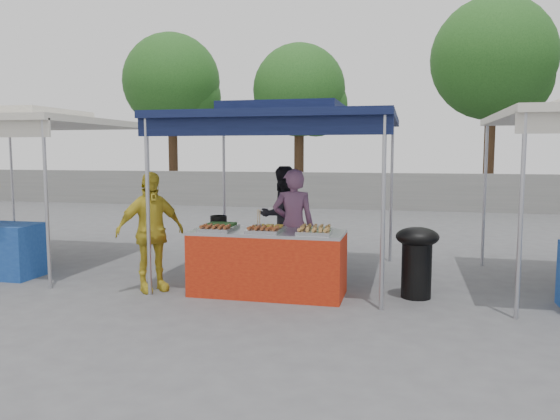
% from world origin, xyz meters
% --- Properties ---
extents(ground_plane, '(80.00, 80.00, 0.00)m').
position_xyz_m(ground_plane, '(0.00, 0.00, 0.00)').
color(ground_plane, '#535355').
extents(back_wall, '(40.00, 0.25, 1.20)m').
position_xyz_m(back_wall, '(0.00, 11.00, 0.60)').
color(back_wall, slate).
rests_on(back_wall, ground_plane).
extents(main_canopy, '(3.20, 3.20, 2.57)m').
position_xyz_m(main_canopy, '(0.00, 0.97, 2.37)').
color(main_canopy, '#ACACB3').
rests_on(main_canopy, ground_plane).
extents(neighbor_stall_left, '(3.20, 3.20, 2.57)m').
position_xyz_m(neighbor_stall_left, '(-4.50, 0.57, 1.60)').
color(neighbor_stall_left, '#ACACB3').
rests_on(neighbor_stall_left, ground_plane).
extents(tree_0, '(3.80, 3.79, 6.52)m').
position_xyz_m(tree_0, '(-7.27, 13.44, 4.46)').
color(tree_0, '#3B2717').
rests_on(tree_0, ground_plane).
extents(tree_1, '(3.46, 3.39, 5.83)m').
position_xyz_m(tree_1, '(-2.08, 13.12, 3.99)').
color(tree_1, '#3B2717').
rests_on(tree_1, ground_plane).
extents(tree_2, '(4.11, 4.11, 7.06)m').
position_xyz_m(tree_2, '(4.58, 13.05, 4.83)').
color(tree_2, '#3B2717').
rests_on(tree_2, ground_plane).
extents(vendor_table, '(2.00, 0.80, 0.85)m').
position_xyz_m(vendor_table, '(0.00, -0.10, 0.43)').
color(vendor_table, '#B22710').
rests_on(vendor_table, ground_plane).
extents(food_tray_fl, '(0.42, 0.30, 0.07)m').
position_xyz_m(food_tray_fl, '(-0.64, -0.34, 0.88)').
color(food_tray_fl, '#B8B8BD').
rests_on(food_tray_fl, vendor_table).
extents(food_tray_fm, '(0.42, 0.30, 0.07)m').
position_xyz_m(food_tray_fm, '(0.00, -0.34, 0.88)').
color(food_tray_fm, '#B8B8BD').
rests_on(food_tray_fm, vendor_table).
extents(food_tray_fr, '(0.42, 0.30, 0.07)m').
position_xyz_m(food_tray_fr, '(0.65, -0.32, 0.88)').
color(food_tray_fr, '#B8B8BD').
rests_on(food_tray_fr, vendor_table).
extents(food_tray_bl, '(0.42, 0.30, 0.07)m').
position_xyz_m(food_tray_bl, '(-0.66, -0.02, 0.88)').
color(food_tray_bl, '#B8B8BD').
rests_on(food_tray_bl, vendor_table).
extents(food_tray_bm, '(0.42, 0.30, 0.07)m').
position_xyz_m(food_tray_bm, '(-0.01, -0.01, 0.88)').
color(food_tray_bm, '#B8B8BD').
rests_on(food_tray_bm, vendor_table).
extents(food_tray_br, '(0.42, 0.30, 0.07)m').
position_xyz_m(food_tray_br, '(0.62, -0.04, 0.88)').
color(food_tray_br, '#B8B8BD').
rests_on(food_tray_br, vendor_table).
extents(cooking_pot, '(0.23, 0.23, 0.14)m').
position_xyz_m(cooking_pot, '(-0.80, 0.25, 0.92)').
color(cooking_pot, black).
rests_on(cooking_pot, vendor_table).
extents(skewer_cup, '(0.08, 0.08, 0.10)m').
position_xyz_m(skewer_cup, '(-0.09, -0.20, 0.90)').
color(skewer_cup, '#ACACB3').
rests_on(skewer_cup, vendor_table).
extents(wok_burner, '(0.55, 0.55, 0.93)m').
position_xyz_m(wok_burner, '(1.91, 0.18, 0.55)').
color(wok_burner, black).
rests_on(wok_burner, ground_plane).
extents(crate_left, '(0.49, 0.34, 0.29)m').
position_xyz_m(crate_left, '(-0.54, 0.62, 0.15)').
color(crate_left, navy).
rests_on(crate_left, ground_plane).
extents(crate_right, '(0.54, 0.38, 0.32)m').
position_xyz_m(crate_right, '(0.20, 0.62, 0.16)').
color(crate_right, navy).
rests_on(crate_right, ground_plane).
extents(crate_stacked, '(0.51, 0.36, 0.31)m').
position_xyz_m(crate_stacked, '(0.20, 0.62, 0.48)').
color(crate_stacked, navy).
rests_on(crate_stacked, crate_right).
extents(vendor_woman, '(0.66, 0.50, 1.64)m').
position_xyz_m(vendor_woman, '(0.18, 0.68, 0.82)').
color(vendor_woman, '#7E5073').
rests_on(vendor_woman, ground_plane).
extents(helper_man, '(1.01, 1.00, 1.64)m').
position_xyz_m(helper_man, '(-0.27, 1.88, 0.82)').
color(helper_man, black).
rests_on(helper_man, ground_plane).
extents(customer_person, '(0.93, 0.97, 1.62)m').
position_xyz_m(customer_person, '(-1.59, -0.28, 0.81)').
color(customer_person, gold).
rests_on(customer_person, ground_plane).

